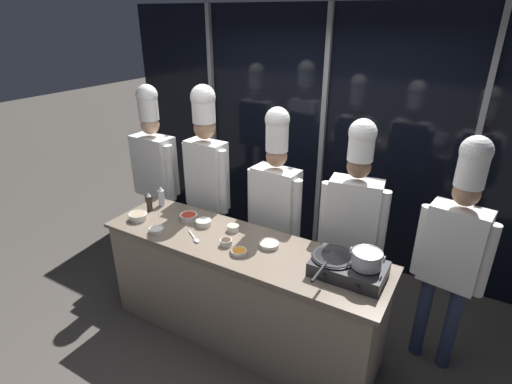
{
  "coord_description": "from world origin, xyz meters",
  "views": [
    {
      "loc": [
        1.49,
        -2.27,
        2.59
      ],
      "look_at": [
        0.0,
        0.25,
        1.28
      ],
      "focal_mm": 28.0,
      "sensor_mm": 36.0,
      "label": 1
    }
  ],
  "objects_px": {
    "frying_pan": "(333,254)",
    "chef_line": "(275,199)",
    "stock_pot": "(367,259)",
    "serving_spoon_slotted": "(195,239)",
    "squeeze_bottle_soy": "(149,202)",
    "prep_bowl_garlic": "(204,222)",
    "squeeze_bottle_clear": "(161,196)",
    "prep_bowl_mushrooms": "(138,216)",
    "chef_pastry": "(353,215)",
    "chef_apprentice": "(455,243)",
    "prep_bowl_chili_flakes": "(189,217)",
    "prep_bowl_carrots": "(239,252)",
    "chef_sous": "(207,170)",
    "chef_head": "(154,165)",
    "prep_bowl_soy_glaze": "(226,242)",
    "prep_bowl_ginger": "(233,228)",
    "portable_stove": "(348,268)",
    "prep_bowl_rice": "(156,230)",
    "prep_bowl_shrimp": "(269,244)"
  },
  "relations": [
    {
      "from": "squeeze_bottle_soy",
      "to": "chef_apprentice",
      "type": "relative_size",
      "value": 0.1
    },
    {
      "from": "prep_bowl_garlic",
      "to": "prep_bowl_ginger",
      "type": "bearing_deg",
      "value": 10.9
    },
    {
      "from": "prep_bowl_garlic",
      "to": "prep_bowl_rice",
      "type": "bearing_deg",
      "value": -132.38
    },
    {
      "from": "prep_bowl_garlic",
      "to": "prep_bowl_soy_glaze",
      "type": "bearing_deg",
      "value": -25.57
    },
    {
      "from": "prep_bowl_chili_flakes",
      "to": "serving_spoon_slotted",
      "type": "relative_size",
      "value": 0.81
    },
    {
      "from": "squeeze_bottle_clear",
      "to": "prep_bowl_mushrooms",
      "type": "relative_size",
      "value": 1.19
    },
    {
      "from": "squeeze_bottle_soy",
      "to": "prep_bowl_garlic",
      "type": "distance_m",
      "value": 0.6
    },
    {
      "from": "stock_pot",
      "to": "chef_apprentice",
      "type": "xyz_separation_m",
      "value": [
        0.48,
        0.52,
        -0.0
      ]
    },
    {
      "from": "prep_bowl_carrots",
      "to": "chef_pastry",
      "type": "height_order",
      "value": "chef_pastry"
    },
    {
      "from": "prep_bowl_carrots",
      "to": "prep_bowl_ginger",
      "type": "bearing_deg",
      "value": 130.42
    },
    {
      "from": "stock_pot",
      "to": "chef_line",
      "type": "relative_size",
      "value": 0.12
    },
    {
      "from": "chef_head",
      "to": "chef_apprentice",
      "type": "xyz_separation_m",
      "value": [
        2.92,
        -0.04,
        -0.02
      ]
    },
    {
      "from": "prep_bowl_chili_flakes",
      "to": "chef_sous",
      "type": "relative_size",
      "value": 0.08
    },
    {
      "from": "chef_pastry",
      "to": "chef_apprentice",
      "type": "relative_size",
      "value": 1.0
    },
    {
      "from": "prep_bowl_soy_glaze",
      "to": "prep_bowl_ginger",
      "type": "xyz_separation_m",
      "value": [
        -0.08,
        0.22,
        0.0
      ]
    },
    {
      "from": "prep_bowl_ginger",
      "to": "chef_head",
      "type": "xyz_separation_m",
      "value": [
        -1.3,
        0.46,
        0.16
      ]
    },
    {
      "from": "chef_head",
      "to": "chef_sous",
      "type": "bearing_deg",
      "value": 177.17
    },
    {
      "from": "squeeze_bottle_soy",
      "to": "chef_pastry",
      "type": "relative_size",
      "value": 0.1
    },
    {
      "from": "prep_bowl_rice",
      "to": "chef_apprentice",
      "type": "distance_m",
      "value": 2.29
    },
    {
      "from": "squeeze_bottle_clear",
      "to": "chef_head",
      "type": "xyz_separation_m",
      "value": [
        -0.45,
        0.39,
        0.1
      ]
    },
    {
      "from": "prep_bowl_shrimp",
      "to": "prep_bowl_soy_glaze",
      "type": "xyz_separation_m",
      "value": [
        -0.3,
        -0.15,
        0.01
      ]
    },
    {
      "from": "squeeze_bottle_clear",
      "to": "chef_line",
      "type": "relative_size",
      "value": 0.1
    },
    {
      "from": "stock_pot",
      "to": "serving_spoon_slotted",
      "type": "height_order",
      "value": "stock_pot"
    },
    {
      "from": "portable_stove",
      "to": "chef_line",
      "type": "xyz_separation_m",
      "value": [
        -0.86,
        0.54,
        0.11
      ]
    },
    {
      "from": "prep_bowl_shrimp",
      "to": "prep_bowl_rice",
      "type": "relative_size",
      "value": 1.24
    },
    {
      "from": "prep_bowl_carrots",
      "to": "chef_sous",
      "type": "bearing_deg",
      "value": 139.58
    },
    {
      "from": "chef_head",
      "to": "prep_bowl_mushrooms",
      "type": "bearing_deg",
      "value": 124.61
    },
    {
      "from": "prep_bowl_garlic",
      "to": "chef_head",
      "type": "distance_m",
      "value": 1.16
    },
    {
      "from": "prep_bowl_chili_flakes",
      "to": "prep_bowl_garlic",
      "type": "xyz_separation_m",
      "value": [
        0.18,
        -0.02,
        -0.0
      ]
    },
    {
      "from": "prep_bowl_rice",
      "to": "prep_bowl_ginger",
      "type": "bearing_deg",
      "value": 32.71
    },
    {
      "from": "portable_stove",
      "to": "prep_bowl_soy_glaze",
      "type": "height_order",
      "value": "portable_stove"
    },
    {
      "from": "squeeze_bottle_clear",
      "to": "prep_bowl_ginger",
      "type": "xyz_separation_m",
      "value": [
        0.85,
        -0.06,
        -0.06
      ]
    },
    {
      "from": "prep_bowl_rice",
      "to": "chef_sous",
      "type": "height_order",
      "value": "chef_sous"
    },
    {
      "from": "stock_pot",
      "to": "squeeze_bottle_clear",
      "type": "distance_m",
      "value": 2.0
    },
    {
      "from": "chef_sous",
      "to": "squeeze_bottle_soy",
      "type": "bearing_deg",
      "value": 60.0
    },
    {
      "from": "frying_pan",
      "to": "chef_line",
      "type": "xyz_separation_m",
      "value": [
        -0.75,
        0.55,
        0.03
      ]
    },
    {
      "from": "prep_bowl_shrimp",
      "to": "prep_bowl_rice",
      "type": "bearing_deg",
      "value": -163.09
    },
    {
      "from": "prep_bowl_rice",
      "to": "chef_line",
      "type": "height_order",
      "value": "chef_line"
    },
    {
      "from": "prep_bowl_carrots",
      "to": "chef_pastry",
      "type": "distance_m",
      "value": 0.98
    },
    {
      "from": "portable_stove",
      "to": "frying_pan",
      "type": "xyz_separation_m",
      "value": [
        -0.11,
        -0.0,
        0.08
      ]
    },
    {
      "from": "prep_bowl_mushrooms",
      "to": "chef_line",
      "type": "relative_size",
      "value": 0.09
    },
    {
      "from": "frying_pan",
      "to": "prep_bowl_chili_flakes",
      "type": "height_order",
      "value": "frying_pan"
    },
    {
      "from": "prep_bowl_soy_glaze",
      "to": "serving_spoon_slotted",
      "type": "bearing_deg",
      "value": -167.37
    },
    {
      "from": "prep_bowl_carrots",
      "to": "chef_line",
      "type": "height_order",
      "value": "chef_line"
    },
    {
      "from": "chef_apprentice",
      "to": "portable_stove",
      "type": "bearing_deg",
      "value": 49.8
    },
    {
      "from": "squeeze_bottle_soy",
      "to": "chef_sous",
      "type": "distance_m",
      "value": 0.61
    },
    {
      "from": "prep_bowl_soy_glaze",
      "to": "prep_bowl_ginger",
      "type": "distance_m",
      "value": 0.23
    },
    {
      "from": "frying_pan",
      "to": "prep_bowl_garlic",
      "type": "height_order",
      "value": "frying_pan"
    },
    {
      "from": "squeeze_bottle_clear",
      "to": "chef_pastry",
      "type": "distance_m",
      "value": 1.76
    },
    {
      "from": "prep_bowl_mushrooms",
      "to": "chef_sous",
      "type": "bearing_deg",
      "value": 67.85
    }
  ]
}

